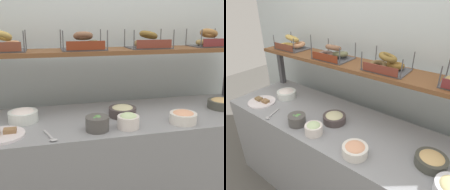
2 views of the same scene
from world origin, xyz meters
TOP-DOWN VIEW (x-y plane):
  - back_wall at (0.00, 0.55)m, footprint 3.33×0.06m
  - deli_counter at (0.00, 0.00)m, footprint 2.13×0.70m
  - upper_shelf at (0.00, 0.27)m, footprint 2.09×0.32m
  - bowl_lox_spread at (0.32, -0.23)m, footprint 0.17×0.17m
  - bowl_veggie_mix at (-0.24, -0.22)m, footprint 0.14×0.14m
  - bowl_scallion_spread at (-0.05, -0.23)m, footprint 0.13×0.13m
  - bowl_cream_cheese at (-0.67, 0.04)m, footprint 0.19×0.19m
  - bowl_tuna_salad at (-0.02, -0.01)m, footprint 0.19×0.19m
  - bowl_hummus at (0.74, -0.02)m, footprint 0.19×0.19m
  - serving_plate_white at (-0.78, -0.17)m, footprint 0.26×0.26m
  - serving_spoon_near_plate at (-0.51, -0.28)m, footprint 0.08×0.17m
  - bagel_basket_sesame at (-0.79, 0.28)m, footprint 0.30×0.26m
  - bagel_basket_poppy at (-0.24, 0.26)m, footprint 0.31×0.26m
  - bagel_basket_cinnamon_raisin at (0.26, 0.27)m, footprint 0.32×0.25m
  - bagel_basket_everything at (0.78, 0.28)m, footprint 0.29×0.26m

SIDE VIEW (x-z plane):
  - deli_counter at x=0.00m, z-range 0.00..0.85m
  - serving_spoon_near_plate at x=-0.51m, z-range 0.85..0.86m
  - serving_plate_white at x=-0.78m, z-range 0.84..0.88m
  - bowl_tuna_salad at x=-0.02m, z-range 0.85..0.93m
  - bowl_hummus at x=0.74m, z-range 0.85..0.93m
  - bowl_lox_spread at x=0.32m, z-range 0.85..0.93m
  - bowl_cream_cheese at x=-0.67m, z-range 0.85..0.94m
  - bowl_veggie_mix at x=-0.24m, z-range 0.85..0.94m
  - bowl_scallion_spread at x=-0.05m, z-range 0.85..0.95m
  - back_wall at x=0.00m, z-range 0.00..2.40m
  - upper_shelf at x=0.00m, z-range 1.25..1.28m
  - bagel_basket_cinnamon_raisin at x=0.26m, z-range 1.26..1.40m
  - bagel_basket_poppy at x=-0.24m, z-range 1.26..1.40m
  - bagel_basket_sesame at x=-0.79m, z-range 1.25..1.40m
  - bagel_basket_everything at x=0.78m, z-range 1.25..1.40m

